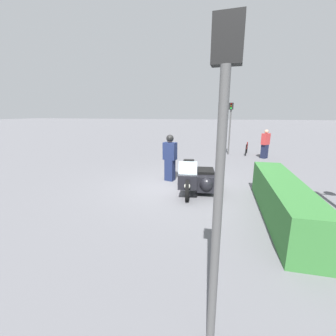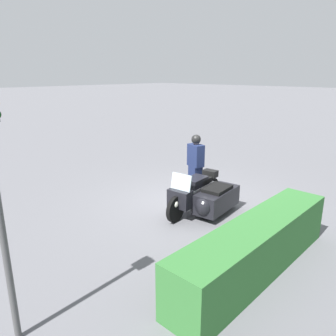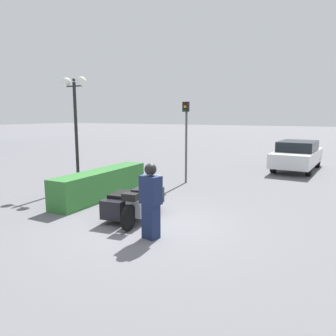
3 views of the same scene
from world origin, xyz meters
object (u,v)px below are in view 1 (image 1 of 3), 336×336
at_px(traffic_light_near, 221,153).
at_px(traffic_light_far, 230,121).
at_px(police_motorcycle, 197,178).
at_px(hedge_bush_curbside, 282,199).
at_px(bicycle_parked, 247,149).
at_px(pedestrian_bystander, 265,144).
at_px(officer_rider, 170,157).

height_order(traffic_light_near, traffic_light_far, traffic_light_near).
relative_size(police_motorcycle, hedge_bush_curbside, 0.56).
distance_m(hedge_bush_curbside, traffic_light_near, 4.29).
bearing_deg(bicycle_parked, pedestrian_bystander, 45.61).
relative_size(police_motorcycle, bicycle_parked, 1.36).
bearing_deg(officer_rider, hedge_bush_curbside, -112.36).
distance_m(hedge_bush_curbside, bicycle_parked, 9.11).
height_order(officer_rider, traffic_light_far, traffic_light_far).
height_order(traffic_light_far, pedestrian_bystander, traffic_light_far).
distance_m(pedestrian_bystander, bicycle_parked, 1.51).
bearing_deg(officer_rider, police_motorcycle, -118.61).
bearing_deg(police_motorcycle, hedge_bush_curbside, 50.93).
bearing_deg(pedestrian_bystander, traffic_light_far, 21.16).
relative_size(traffic_light_near, pedestrian_bystander, 2.05).
bearing_deg(pedestrian_bystander, hedge_bush_curbside, 125.12).
xyz_separation_m(hedge_bush_curbside, traffic_light_near, (3.60, -1.56, 1.73)).
height_order(hedge_bush_curbside, traffic_light_far, traffic_light_far).
bearing_deg(hedge_bush_curbside, pedestrian_bystander, 173.17).
xyz_separation_m(traffic_light_far, pedestrian_bystander, (0.75, 1.98, -1.26)).
xyz_separation_m(pedestrian_bystander, bicycle_parked, (-1.16, -0.85, -0.47)).
height_order(traffic_light_far, bicycle_parked, traffic_light_far).
height_order(traffic_light_near, bicycle_parked, traffic_light_near).
height_order(hedge_bush_curbside, traffic_light_near, traffic_light_near).
distance_m(traffic_light_near, pedestrian_bystander, 11.91).
height_order(hedge_bush_curbside, pedestrian_bystander, pedestrian_bystander).
distance_m(police_motorcycle, pedestrian_bystander, 7.27).
bearing_deg(police_motorcycle, bicycle_parked, 156.52).
relative_size(hedge_bush_curbside, traffic_light_near, 1.26).
xyz_separation_m(hedge_bush_curbside, bicycle_parked, (-9.11, 0.10, -0.14)).
bearing_deg(bicycle_parked, police_motorcycle, -7.72).
height_order(officer_rider, pedestrian_bystander, officer_rider).
distance_m(traffic_light_near, bicycle_parked, 12.96).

